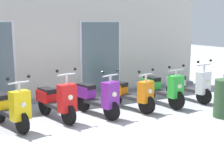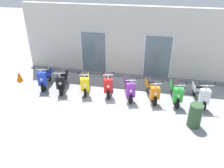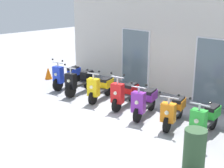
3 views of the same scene
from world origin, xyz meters
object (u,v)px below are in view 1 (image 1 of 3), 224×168
Objects in this scene: scooter_yellow at (10,107)px; scooter_green at (162,88)px; scooter_orange at (130,93)px; trash_bin at (224,99)px; scooter_white at (189,85)px; scooter_purple at (97,97)px; scooter_red at (56,100)px.

scooter_yellow is 4.05m from scooter_green.
scooter_orange is 2.31m from trash_bin.
scooter_white is 1.74× the size of trash_bin.
scooter_yellow is 1.63× the size of trash_bin.
scooter_yellow is at bearing -179.83° from scooter_orange.
scooter_green reaches higher than trash_bin.
trash_bin is (2.64, -1.55, -0.02)m from scooter_purple.
scooter_red is 0.95× the size of scooter_green.
trash_bin is (1.64, -1.63, 0.01)m from scooter_orange.
scooter_green is at bearing -2.17° from scooter_orange.
scooter_orange is at bearing 5.02° from scooter_purple.
scooter_purple is (2.04, -0.08, 0.01)m from scooter_yellow.
scooter_yellow is 4.95m from trash_bin.
scooter_red is (1.07, 0.09, -0.00)m from scooter_yellow.
scooter_red reaches higher than scooter_orange.
scooter_purple is 0.94× the size of scooter_white.
scooter_yellow is at bearing 179.58° from scooter_green.
scooter_red is at bearing 4.82° from scooter_yellow.
scooter_orange is at bearing -179.10° from scooter_white.
scooter_white reaches higher than scooter_orange.
scooter_orange is at bearing 177.83° from scooter_green.
scooter_white is at bearing 76.89° from trash_bin.
scooter_purple is at bearing -177.73° from scooter_white.
scooter_red is 2.98m from scooter_green.
scooter_green is (2.01, 0.05, -0.00)m from scooter_purple.
trash_bin is at bearing -68.51° from scooter_green.
scooter_green is at bearing -176.05° from scooter_white.
scooter_purple is 0.94× the size of scooter_green.
scooter_yellow is 0.97× the size of scooter_red.
scooter_red is 0.98× the size of scooter_orange.
scooter_red is 0.96× the size of scooter_white.
scooter_green is at bearing -0.42° from scooter_yellow.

